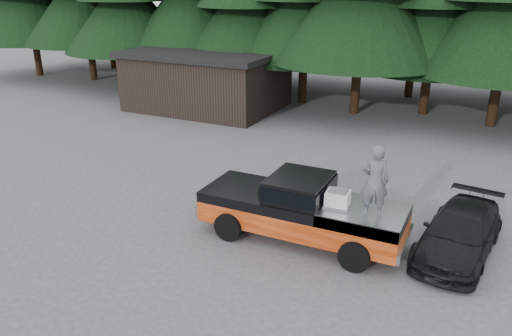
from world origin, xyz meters
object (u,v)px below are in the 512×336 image
at_px(air_compressor, 338,200).
at_px(man_on_bed, 375,181).
at_px(parked_car, 459,233).
at_px(utility_building, 208,79).
at_px(pickup_truck, 302,218).

distance_m(air_compressor, man_on_bed, 1.24).
distance_m(parked_car, utility_building, 18.51).
bearing_deg(man_on_bed, parked_car, -161.28).
bearing_deg(pickup_truck, man_on_bed, -9.28).
bearing_deg(parked_car, air_compressor, -149.26).
bearing_deg(man_on_bed, utility_building, -60.57).
relative_size(man_on_bed, parked_car, 0.45).
height_order(pickup_truck, parked_car, pickup_truck).
xyz_separation_m(pickup_truck, air_compressor, (1.09, -0.21, 0.88)).
relative_size(pickup_truck, utility_building, 0.71).
relative_size(man_on_bed, utility_building, 0.23).
distance_m(air_compressor, utility_building, 17.06).
bearing_deg(pickup_truck, utility_building, 130.63).
bearing_deg(utility_building, man_on_bed, -45.05).
bearing_deg(air_compressor, parked_car, 19.18).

